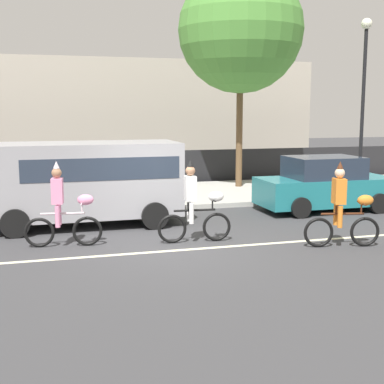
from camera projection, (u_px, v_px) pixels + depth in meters
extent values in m
plane|color=#38383A|center=(170.00, 245.00, 12.08)|extent=(80.00, 80.00, 0.00)
cube|color=beige|center=(176.00, 250.00, 11.60)|extent=(36.00, 0.14, 0.01)
cube|color=#ADAAA3|center=(125.00, 197.00, 18.24)|extent=(60.00, 5.00, 0.15)
cube|color=black|center=(113.00, 170.00, 20.90)|extent=(40.00, 0.08, 1.40)
cube|color=#B2A899|center=(32.00, 115.00, 27.93)|extent=(28.00, 8.00, 5.45)
torus|color=black|center=(87.00, 231.00, 11.98)|extent=(0.67, 0.16, 0.67)
torus|color=black|center=(39.00, 233.00, 11.84)|extent=(0.67, 0.16, 0.67)
cylinder|color=silver|center=(63.00, 214.00, 11.85)|extent=(0.96, 0.19, 0.05)
cylinder|color=silver|center=(56.00, 210.00, 11.81)|extent=(0.04, 0.04, 0.18)
cylinder|color=silver|center=(82.00, 208.00, 11.89)|extent=(0.04, 0.04, 0.23)
cylinder|color=silver|center=(82.00, 203.00, 11.87)|extent=(0.10, 0.50, 0.03)
ellipsoid|color=pink|center=(85.00, 200.00, 11.87)|extent=(0.38, 0.25, 0.24)
cube|color=pink|center=(57.00, 191.00, 11.76)|extent=(0.28, 0.35, 0.56)
sphere|color=#9E7051|center=(57.00, 173.00, 11.69)|extent=(0.22, 0.22, 0.22)
cone|color=silver|center=(56.00, 165.00, 11.67)|extent=(0.14, 0.14, 0.16)
cylinder|color=pink|center=(58.00, 217.00, 11.70)|extent=(0.11, 0.11, 0.48)
cylinder|color=pink|center=(59.00, 214.00, 11.98)|extent=(0.11, 0.11, 0.48)
torus|color=black|center=(217.00, 227.00, 12.41)|extent=(0.67, 0.12, 0.67)
torus|color=black|center=(172.00, 229.00, 12.20)|extent=(0.67, 0.12, 0.67)
cylinder|color=black|center=(195.00, 210.00, 12.24)|extent=(0.97, 0.12, 0.05)
cylinder|color=black|center=(188.00, 207.00, 12.20)|extent=(0.04, 0.04, 0.18)
cylinder|color=black|center=(212.00, 205.00, 12.31)|extent=(0.04, 0.04, 0.23)
cylinder|color=black|center=(212.00, 200.00, 12.29)|extent=(0.07, 0.50, 0.03)
ellipsoid|color=white|center=(216.00, 197.00, 12.29)|extent=(0.37, 0.23, 0.24)
cube|color=white|center=(190.00, 188.00, 12.14)|extent=(0.26, 0.34, 0.56)
sphere|color=#9E7051|center=(190.00, 171.00, 12.08)|extent=(0.22, 0.22, 0.22)
cone|color=black|center=(190.00, 163.00, 12.05)|extent=(0.14, 0.14, 0.16)
cylinder|color=white|center=(192.00, 213.00, 12.09)|extent=(0.11, 0.11, 0.48)
cylinder|color=white|center=(189.00, 211.00, 12.36)|extent=(0.11, 0.11, 0.48)
torus|color=black|center=(365.00, 232.00, 11.91)|extent=(0.67, 0.21, 0.67)
torus|color=black|center=(319.00, 232.00, 11.85)|extent=(0.67, 0.21, 0.67)
cylinder|color=#4C2614|center=(343.00, 214.00, 11.82)|extent=(0.95, 0.26, 0.05)
cylinder|color=#4C2614|center=(336.00, 210.00, 11.79)|extent=(0.04, 0.04, 0.18)
cylinder|color=#4C2614|center=(361.00, 208.00, 11.83)|extent=(0.04, 0.04, 0.23)
cylinder|color=#4C2614|center=(362.00, 203.00, 11.81)|extent=(0.14, 0.50, 0.03)
ellipsoid|color=orange|center=(365.00, 200.00, 11.80)|extent=(0.39, 0.27, 0.24)
cube|color=orange|center=(339.00, 191.00, 11.73)|extent=(0.30, 0.36, 0.56)
sphere|color=beige|center=(340.00, 173.00, 11.67)|extent=(0.22, 0.22, 0.22)
cone|color=#4C2614|center=(340.00, 165.00, 11.64)|extent=(0.14, 0.14, 0.16)
cylinder|color=orange|center=(340.00, 217.00, 11.68)|extent=(0.11, 0.11, 0.48)
cylinder|color=orange|center=(336.00, 214.00, 11.95)|extent=(0.11, 0.11, 0.48)
cube|color=#99999E|center=(83.00, 179.00, 14.00)|extent=(5.00, 2.00, 1.90)
cube|color=#283342|center=(98.00, 165.00, 14.05)|extent=(3.90, 2.02, 0.56)
cylinder|color=black|center=(155.00, 216.00, 13.64)|extent=(0.70, 0.22, 0.70)
cylinder|color=black|center=(140.00, 203.00, 15.54)|extent=(0.70, 0.22, 0.70)
cylinder|color=black|center=(15.00, 223.00, 12.72)|extent=(0.70, 0.22, 0.70)
cylinder|color=black|center=(18.00, 209.00, 14.62)|extent=(0.70, 0.22, 0.70)
cube|color=#1E727A|center=(326.00, 191.00, 16.15)|extent=(4.10, 1.72, 0.80)
cube|color=#232D3D|center=(324.00, 167.00, 16.01)|extent=(2.10, 1.58, 0.64)
cylinder|color=black|center=(379.00, 203.00, 15.72)|extent=(0.60, 0.20, 0.60)
cylinder|color=black|center=(347.00, 194.00, 17.36)|extent=(0.60, 0.20, 0.60)
cylinder|color=black|center=(301.00, 208.00, 15.03)|extent=(0.60, 0.20, 0.60)
cylinder|color=black|center=(275.00, 198.00, 16.66)|extent=(0.60, 0.20, 0.60)
cylinder|color=black|center=(362.00, 113.00, 18.05)|extent=(0.12, 0.12, 5.50)
sphere|color=#EAEACC|center=(367.00, 24.00, 17.60)|extent=(0.36, 0.36, 0.36)
cylinder|color=brown|center=(239.00, 131.00, 19.96)|extent=(0.24, 0.24, 4.14)
sphere|color=#4C8C38|center=(241.00, 30.00, 19.40)|extent=(4.56, 4.56, 4.56)
cylinder|color=#33333D|center=(2.00, 196.00, 15.35)|extent=(0.20, 0.20, 0.85)
cube|color=#AD1E1E|center=(1.00, 172.00, 15.24)|extent=(0.32, 0.20, 0.56)
sphere|color=tan|center=(0.00, 158.00, 15.19)|extent=(0.20, 0.20, 0.20)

